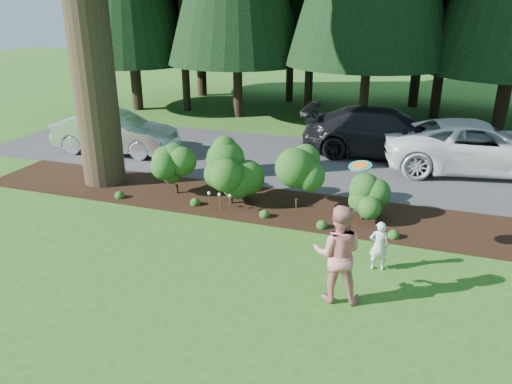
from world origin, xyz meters
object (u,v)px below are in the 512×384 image
car_white_suv (478,147)px  child (379,246)px  frisbee (360,166)px  car_dark_suv (386,133)px  car_silver_wagon (115,132)px  adult (338,254)px

car_white_suv → child: car_white_suv is taller
car_white_suv → frisbee: 7.94m
car_dark_suv → frisbee: size_ratio=12.13×
car_dark_suv → car_silver_wagon: bearing=103.9°
car_dark_suv → car_white_suv: bearing=-106.4°
car_white_suv → child: bearing=152.3°
car_silver_wagon → frisbee: frisbee is taller
car_silver_wagon → child: size_ratio=4.14×
car_dark_suv → frisbee: (0.13, -8.03, 1.28)m
car_white_suv → adult: (-2.96, -8.98, 0.11)m
car_dark_suv → adult: size_ratio=3.05×
adult → frisbee: bearing=-100.6°
car_silver_wagon → car_dark_suv: 9.87m
car_white_suv → frisbee: size_ratio=12.20×
child → car_silver_wagon: bearing=-38.3°
child → frisbee: frisbee is taller
car_dark_suv → child: (0.68, -8.32, -0.34)m
child → adult: size_ratio=0.57×
child → adult: adult is taller
child → car_white_suv: bearing=-116.7°
car_silver_wagon → car_dark_suv: car_dark_suv is taller
car_white_suv → car_dark_suv: bearing=65.4°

